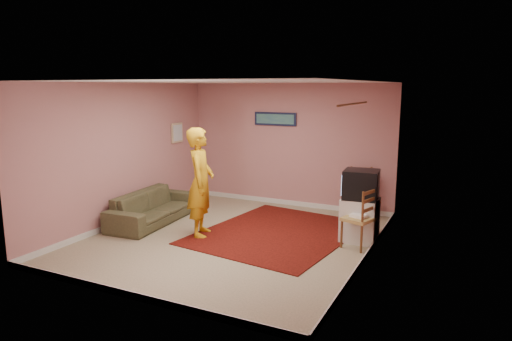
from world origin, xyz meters
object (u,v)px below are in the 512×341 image
at_px(sofa, 153,207).
at_px(person, 201,182).
at_px(chair_b, 359,211).
at_px(tv_cabinet, 360,220).
at_px(crt_tv, 361,184).
at_px(chair_a, 361,188).

relative_size(sofa, person, 1.08).
bearing_deg(chair_b, sofa, -68.26).
xyz_separation_m(tv_cabinet, crt_tv, (-0.01, -0.00, 0.60)).
distance_m(tv_cabinet, sofa, 3.80).
distance_m(chair_a, sofa, 4.00).
distance_m(chair_b, person, 2.65).
height_order(chair_a, sofa, chair_a).
bearing_deg(chair_a, crt_tv, -90.04).
distance_m(tv_cabinet, crt_tv, 0.60).
height_order(crt_tv, person, person).
xyz_separation_m(chair_a, sofa, (-3.44, -2.02, -0.31)).
distance_m(sofa, person, 1.41).
distance_m(crt_tv, chair_b, 0.49).
height_order(chair_a, chair_b, chair_a).
bearing_deg(sofa, chair_b, -89.32).
bearing_deg(person, chair_a, -66.36).
xyz_separation_m(chair_b, person, (-2.57, -0.56, 0.34)).
bearing_deg(chair_b, tv_cabinet, -154.37).
relative_size(crt_tv, chair_a, 1.12).
bearing_deg(chair_b, crt_tv, -153.38).
bearing_deg(crt_tv, chair_a, 97.52).
relative_size(chair_a, chair_b, 0.99).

